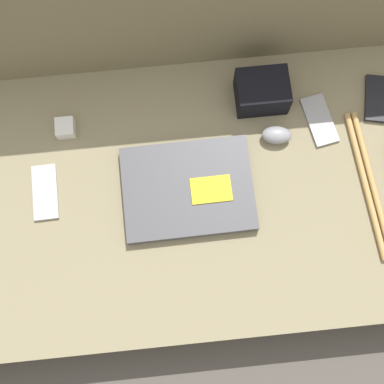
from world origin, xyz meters
name	(u,v)px	position (x,y,z in m)	size (l,w,h in m)	color
ground_plane	(192,206)	(0.00, 0.00, 0.00)	(8.00, 8.00, 0.00)	#4C4742
couch_seat	(192,200)	(0.00, 0.00, 0.06)	(1.16, 0.65, 0.13)	#847A5B
laptop	(188,189)	(-0.01, 0.01, 0.14)	(0.29, 0.22, 0.03)	#47474C
computer_mouse	(276,135)	(0.21, 0.11, 0.15)	(0.07, 0.05, 0.03)	gray
phone_silver	(381,99)	(0.46, 0.18, 0.13)	(0.09, 0.13, 0.01)	black
phone_black	(319,120)	(0.31, 0.15, 0.13)	(0.08, 0.13, 0.01)	#99999E
phone_small	(45,192)	(-0.33, 0.04, 0.13)	(0.06, 0.13, 0.01)	#B7B7BC
camera_pouch	(262,92)	(0.18, 0.22, 0.17)	(0.12, 0.09, 0.08)	black
charger_brick	(65,128)	(-0.27, 0.18, 0.14)	(0.04, 0.04, 0.03)	silver
drumstick_pair	(369,184)	(0.40, -0.02, 0.13)	(0.05, 0.35, 0.01)	tan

